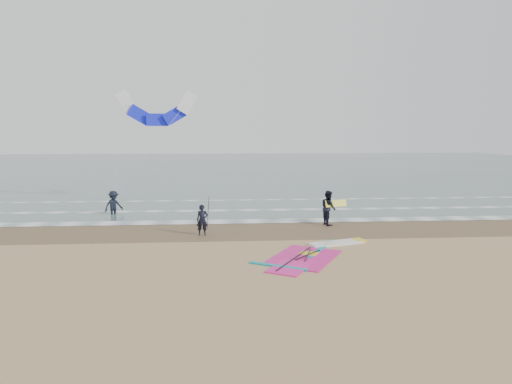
{
  "coord_description": "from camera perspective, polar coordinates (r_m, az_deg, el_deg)",
  "views": [
    {
      "loc": [
        -1.72,
        -18.09,
        5.33
      ],
      "look_at": [
        -0.05,
        5.0,
        2.2
      ],
      "focal_mm": 32.0,
      "sensor_mm": 36.0,
      "label": 1
    }
  ],
  "objects": [
    {
      "name": "carried_kiteboard",
      "position": [
        26.12,
        9.96,
        -1.41
      ],
      "size": [
        1.3,
        0.51,
        0.39
      ],
      "color": "yellow",
      "rests_on": "ground"
    },
    {
      "name": "ground",
      "position": [
        18.94,
        1.26,
        -8.65
      ],
      "size": [
        120.0,
        120.0,
        0.0
      ],
      "primitive_type": "plane",
      "color": "tan",
      "rests_on": "ground"
    },
    {
      "name": "person_walking",
      "position": [
        26.16,
        9.04,
        -1.96
      ],
      "size": [
        0.9,
        1.07,
        1.97
      ],
      "primitive_type": "imported",
      "rotation": [
        0.0,
        0.0,
        1.75
      ],
      "color": "black",
      "rests_on": "ground"
    },
    {
      "name": "person_standing",
      "position": [
        23.44,
        -6.74,
        -3.51
      ],
      "size": [
        0.6,
        0.42,
        1.59
      ],
      "primitive_type": "imported",
      "rotation": [
        0.0,
        0.0,
        0.06
      ],
      "color": "black",
      "rests_on": "ground"
    },
    {
      "name": "wet_sand_band",
      "position": [
        24.73,
        -0.05,
        -4.74
      ],
      "size": [
        120.0,
        5.0,
        0.01
      ],
      "primitive_type": "cube",
      "color": "brown",
      "rests_on": "ground"
    },
    {
      "name": "person_wading",
      "position": [
        30.26,
        -17.4,
        -0.98
      ],
      "size": [
        1.39,
        1.33,
        1.9
      ],
      "primitive_type": "imported",
      "rotation": [
        0.0,
        0.0,
        0.71
      ],
      "color": "black",
      "rests_on": "ground"
    },
    {
      "name": "windsurf_rig",
      "position": [
        20.13,
        7.33,
        -7.61
      ],
      "size": [
        5.82,
        5.51,
        0.14
      ],
      "color": "white",
      "rests_on": "ground"
    },
    {
      "name": "surf_kite",
      "position": [
        33.58,
        -12.26,
        9.86
      ],
      "size": [
        5.77,
        4.42,
        6.93
      ],
      "color": "white",
      "rests_on": "ground"
    },
    {
      "name": "held_pole",
      "position": [
        23.36,
        -6.02,
        -2.61
      ],
      "size": [
        0.17,
        0.86,
        1.82
      ],
      "color": "black",
      "rests_on": "ground"
    },
    {
      "name": "sea_water",
      "position": [
        66.33,
        -2.64,
        3.09
      ],
      "size": [
        120.0,
        80.0,
        0.02
      ],
      "primitive_type": "cube",
      "color": "#47605E",
      "rests_on": "ground"
    },
    {
      "name": "foam_waterline",
      "position": [
        29.07,
        -0.68,
        -2.8
      ],
      "size": [
        120.0,
        9.15,
        0.02
      ],
      "color": "white",
      "rests_on": "ground"
    }
  ]
}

